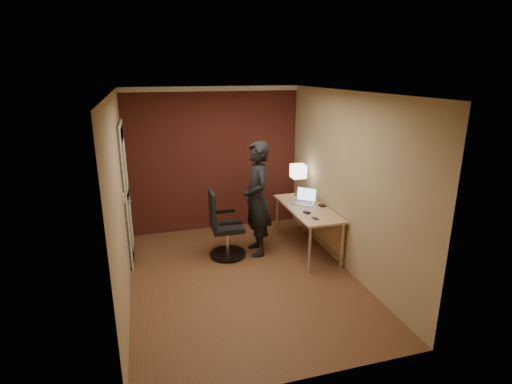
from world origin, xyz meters
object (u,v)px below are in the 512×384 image
wallet (322,206)px  person (257,199)px  desk (311,215)px  office_chair (223,229)px  laptop (305,199)px  desk_lamp (298,172)px  mouse (307,212)px  phone (315,218)px

wallet → person: person is taller
desk → office_chair: (-1.37, 0.16, -0.15)m
laptop → person: 0.82m
desk_lamp → laptop: 0.52m
wallet → mouse: bearing=-147.7°
phone → office_chair: bearing=141.7°
laptop → wallet: laptop is taller
phone → office_chair: size_ratio=0.11×
phone → person: 0.95m
desk_lamp → person: bearing=-152.6°
wallet → office_chair: office_chair is taller
laptop → wallet: 0.31m
mouse → person: 0.78m
desk_lamp → mouse: size_ratio=5.35×
desk_lamp → laptop: desk_lamp is taller
desk_lamp → laptop: bearing=-94.0°
desk → wallet: 0.21m
desk_lamp → phone: 1.18m
desk → laptop: size_ratio=3.58×
desk → person: person is taller
mouse → person: (-0.65, 0.41, 0.14)m
person → desk: bearing=80.0°
desk_lamp → mouse: desk_lamp is taller
phone → wallet: wallet is taller
desk_lamp → wallet: size_ratio=4.86×
desk_lamp → mouse: bearing=-102.8°
mouse → person: bearing=130.2°
desk_lamp → office_chair: size_ratio=0.52×
desk → mouse: bearing=-127.8°
desk → person: size_ratio=0.85×
laptop → wallet: bearing=-52.0°
office_chair → desk_lamp: bearing=17.5°
desk → office_chair: office_chair is taller
laptop → office_chair: office_chair is taller
phone → laptop: bearing=68.8°
desk → office_chair: bearing=173.1°
wallet → office_chair: (-1.53, 0.19, -0.29)m
mouse → wallet: mouse is taller
office_chair → wallet: bearing=-6.9°
mouse → office_chair: (-1.18, 0.41, -0.29)m
desk_lamp → person: person is taller
mouse → phone: size_ratio=0.87×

